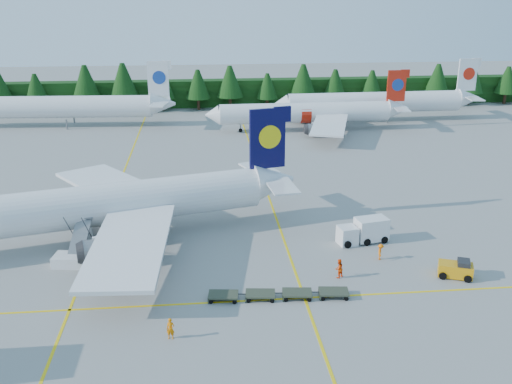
{
  "coord_description": "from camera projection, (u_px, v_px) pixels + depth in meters",
  "views": [
    {
      "loc": [
        -2.58,
        -49.07,
        25.35
      ],
      "look_at": [
        3.57,
        12.1,
        3.5
      ],
      "focal_mm": 40.0,
      "sensor_mm": 36.0,
      "label": 1
    }
  ],
  "objects": [
    {
      "name": "airliner_red",
      "position": [
        302.0,
        113.0,
        107.77
      ],
      "size": [
        38.18,
        31.43,
        11.11
      ],
      "rotation": [
        0.0,
        0.0,
        0.02
      ],
      "color": "silver",
      "rests_on": "ground"
    },
    {
      "name": "crew_a",
      "position": [
        171.0,
        329.0,
        43.61
      ],
      "size": [
        0.68,
        0.49,
        1.74
      ],
      "primitive_type": "imported",
      "rotation": [
        0.0,
        0.0,
        -0.13
      ],
      "color": "orange",
      "rests_on": "ground"
    },
    {
      "name": "uld_pair",
      "position": [
        101.0,
        234.0,
        59.82
      ],
      "size": [
        5.24,
        3.85,
        1.74
      ],
      "rotation": [
        0.0,
        0.0,
        -0.34
      ],
      "color": "#343C2B",
      "rests_on": "ground"
    },
    {
      "name": "taxi_stripe_cross",
      "position": [
        236.0,
        301.0,
        49.11
      ],
      "size": [
        80.0,
        0.25,
        0.01
      ],
      "primitive_type": "cube",
      "color": "yellow",
      "rests_on": "ground"
    },
    {
      "name": "dolly_train",
      "position": [
        279.0,
        293.0,
        49.51
      ],
      "size": [
        12.38,
        2.33,
        0.15
      ],
      "rotation": [
        0.0,
        0.0,
        -0.11
      ],
      "color": "#343C2B",
      "rests_on": "ground"
    },
    {
      "name": "baggage_tug",
      "position": [
        456.0,
        269.0,
        53.08
      ],
      "size": [
        3.47,
        2.67,
        1.65
      ],
      "rotation": [
        0.0,
        0.0,
        -0.38
      ],
      "color": "orange",
      "rests_on": "ground"
    },
    {
      "name": "airstairs",
      "position": [
        76.0,
        256.0,
        55.64
      ],
      "size": [
        4.36,
        5.92,
        3.69
      ],
      "rotation": [
        0.0,
        0.0,
        -0.15
      ],
      "color": "silver",
      "rests_on": "ground"
    },
    {
      "name": "crew_b",
      "position": [
        339.0,
        268.0,
        52.93
      ],
      "size": [
        1.14,
        1.07,
        1.85
      ],
      "primitive_type": "imported",
      "rotation": [
        0.0,
        0.0,
        3.71
      ],
      "color": "#FF4205",
      "rests_on": "ground"
    },
    {
      "name": "ground",
      "position": [
        232.0,
        269.0,
        54.74
      ],
      "size": [
        320.0,
        320.0,
        0.0
      ],
      "primitive_type": "plane",
      "color": "gray",
      "rests_on": "ground"
    },
    {
      "name": "service_truck",
      "position": [
        363.0,
        231.0,
        60.31
      ],
      "size": [
        5.62,
        2.91,
        2.58
      ],
      "rotation": [
        0.0,
        0.0,
        0.19
      ],
      "color": "white",
      "rests_on": "ground"
    },
    {
      "name": "crew_c",
      "position": [
        380.0,
        252.0,
        56.52
      ],
      "size": [
        0.65,
        0.79,
        1.65
      ],
      "primitive_type": "imported",
      "rotation": [
        0.0,
        0.0,
        1.25
      ],
      "color": "#FE6605",
      "rests_on": "ground"
    },
    {
      "name": "airliner_far_left",
      "position": [
        51.0,
        107.0,
        110.84
      ],
      "size": [
        42.96,
        6.27,
        12.48
      ],
      "rotation": [
        0.0,
        0.0,
        -0.05
      ],
      "color": "silver",
      "rests_on": "ground"
    },
    {
      "name": "taxi_stripe_b",
      "position": [
        269.0,
        196.0,
        74.06
      ],
      "size": [
        0.25,
        120.0,
        0.01
      ],
      "primitive_type": "cube",
      "color": "yellow",
      "rests_on": "ground"
    },
    {
      "name": "airliner_navy",
      "position": [
        76.0,
        209.0,
        59.15
      ],
      "size": [
        43.79,
        35.58,
        12.98
      ],
      "rotation": [
        0.0,
        0.0,
        0.25
      ],
      "color": "silver",
      "rests_on": "ground"
    },
    {
      "name": "taxi_stripe_a",
      "position": [
        112.0,
        202.0,
        72.17
      ],
      "size": [
        0.25,
        120.0,
        0.01
      ],
      "primitive_type": "cube",
      "color": "yellow",
      "rests_on": "ground"
    },
    {
      "name": "treeline_hedge",
      "position": [
        210.0,
        93.0,
        130.61
      ],
      "size": [
        220.0,
        4.0,
        6.0
      ],
      "primitive_type": "cube",
      "color": "black",
      "rests_on": "ground"
    },
    {
      "name": "airliner_far_right",
      "position": [
        369.0,
        102.0,
        115.68
      ],
      "size": [
        42.07,
        5.11,
        12.23
      ],
      "rotation": [
        0.0,
        0.0,
        0.02
      ],
      "color": "silver",
      "rests_on": "ground"
    }
  ]
}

